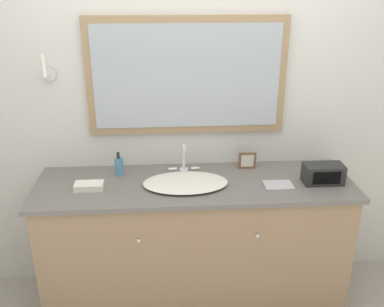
{
  "coord_description": "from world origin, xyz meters",
  "views": [
    {
      "loc": [
        -0.19,
        -2.09,
        2.1
      ],
      "look_at": [
        -0.02,
        0.33,
        1.1
      ],
      "focal_mm": 40.0,
      "sensor_mm": 36.0,
      "label": 1
    }
  ],
  "objects_px": {
    "picture_frame": "(247,161)",
    "soap_bottle": "(119,166)",
    "appliance_box": "(323,174)",
    "sink_basin": "(185,182)"
  },
  "relations": [
    {
      "from": "soap_bottle",
      "to": "appliance_box",
      "type": "distance_m",
      "value": 1.31
    },
    {
      "from": "appliance_box",
      "to": "picture_frame",
      "type": "bearing_deg",
      "value": 150.06
    },
    {
      "from": "soap_bottle",
      "to": "appliance_box",
      "type": "relative_size",
      "value": 0.65
    },
    {
      "from": "appliance_box",
      "to": "picture_frame",
      "type": "xyz_separation_m",
      "value": [
        -0.44,
        0.25,
        -0.0
      ]
    },
    {
      "from": "soap_bottle",
      "to": "picture_frame",
      "type": "relative_size",
      "value": 1.35
    },
    {
      "from": "sink_basin",
      "to": "picture_frame",
      "type": "distance_m",
      "value": 0.48
    },
    {
      "from": "picture_frame",
      "to": "soap_bottle",
      "type": "bearing_deg",
      "value": -177.05
    },
    {
      "from": "soap_bottle",
      "to": "picture_frame",
      "type": "height_order",
      "value": "soap_bottle"
    },
    {
      "from": "sink_basin",
      "to": "picture_frame",
      "type": "relative_size",
      "value": 4.46
    },
    {
      "from": "appliance_box",
      "to": "picture_frame",
      "type": "relative_size",
      "value": 2.08
    }
  ]
}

